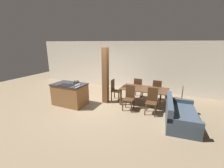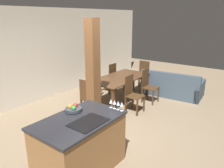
% 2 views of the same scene
% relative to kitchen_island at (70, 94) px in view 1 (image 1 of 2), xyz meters
% --- Properties ---
extents(ground_plane, '(16.00, 16.00, 0.00)m').
position_rel_kitchen_island_xyz_m(ground_plane, '(1.11, 0.43, -0.46)').
color(ground_plane, '#847056').
extents(wall_back, '(11.20, 0.08, 2.70)m').
position_rel_kitchen_island_xyz_m(wall_back, '(1.11, 3.25, 0.89)').
color(wall_back, silver).
rests_on(wall_back, ground_plane).
extents(kitchen_island, '(1.41, 0.89, 0.93)m').
position_rel_kitchen_island_xyz_m(kitchen_island, '(0.00, 0.00, 0.00)').
color(kitchen_island, olive).
rests_on(kitchen_island, ground_plane).
extents(fruit_bowl, '(0.28, 0.28, 0.12)m').
position_rel_kitchen_island_xyz_m(fruit_bowl, '(0.15, 0.28, 0.51)').
color(fruit_bowl, '#383D47').
rests_on(fruit_bowl, kitchen_island).
extents(wine_glass_near, '(0.06, 0.06, 0.16)m').
position_rel_kitchen_island_xyz_m(wine_glass_near, '(0.63, -0.37, 0.58)').
color(wine_glass_near, silver).
rests_on(wine_glass_near, kitchen_island).
extents(wine_glass_middle, '(0.06, 0.06, 0.16)m').
position_rel_kitchen_island_xyz_m(wine_glass_middle, '(0.63, -0.30, 0.58)').
color(wine_glass_middle, silver).
rests_on(wine_glass_middle, kitchen_island).
extents(wine_glass_far, '(0.06, 0.06, 0.16)m').
position_rel_kitchen_island_xyz_m(wine_glass_far, '(0.63, -0.22, 0.58)').
color(wine_glass_far, silver).
rests_on(wine_glass_far, kitchen_island).
extents(wine_glass_end, '(0.06, 0.06, 0.16)m').
position_rel_kitchen_island_xyz_m(wine_glass_end, '(0.63, -0.15, 0.58)').
color(wine_glass_end, silver).
rests_on(wine_glass_end, kitchen_island).
extents(dining_table, '(1.96, 0.98, 0.73)m').
position_rel_kitchen_island_xyz_m(dining_table, '(2.93, 1.26, 0.18)').
color(dining_table, '#51331E').
rests_on(dining_table, ground_plane).
extents(dining_chair_near_left, '(0.40, 0.40, 0.98)m').
position_rel_kitchen_island_xyz_m(dining_chair_near_left, '(2.49, 0.55, 0.04)').
color(dining_chair_near_left, '#472D19').
rests_on(dining_chair_near_left, ground_plane).
extents(dining_chair_near_right, '(0.40, 0.40, 0.98)m').
position_rel_kitchen_island_xyz_m(dining_chair_near_right, '(3.37, 0.55, 0.04)').
color(dining_chair_near_right, '#472D19').
rests_on(dining_chair_near_right, ground_plane).
extents(dining_chair_far_left, '(0.40, 0.40, 0.98)m').
position_rel_kitchen_island_xyz_m(dining_chair_far_left, '(2.49, 1.97, 0.04)').
color(dining_chair_far_left, '#472D19').
rests_on(dining_chair_far_left, ground_plane).
extents(dining_chair_far_right, '(0.40, 0.40, 0.98)m').
position_rel_kitchen_island_xyz_m(dining_chair_far_right, '(3.37, 1.97, 0.04)').
color(dining_chair_far_right, '#472D19').
rests_on(dining_chair_far_right, ground_plane).
extents(dining_chair_head_end, '(0.40, 0.40, 0.98)m').
position_rel_kitchen_island_xyz_m(dining_chair_head_end, '(1.58, 1.26, 0.04)').
color(dining_chair_head_end, '#472D19').
rests_on(dining_chair_head_end, ground_plane).
extents(dining_chair_foot_end, '(0.40, 0.40, 0.98)m').
position_rel_kitchen_island_xyz_m(dining_chair_foot_end, '(4.29, 1.26, 0.04)').
color(dining_chair_foot_end, '#472D19').
rests_on(dining_chair_foot_end, ground_plane).
extents(couch, '(1.11, 1.91, 0.80)m').
position_rel_kitchen_island_xyz_m(couch, '(4.36, 0.20, -0.20)').
color(couch, '#3D4C5B').
rests_on(couch, ground_plane).
extents(timber_post, '(0.24, 0.24, 2.43)m').
position_rel_kitchen_island_xyz_m(timber_post, '(1.30, 0.85, 0.75)').
color(timber_post, brown).
rests_on(timber_post, ground_plane).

